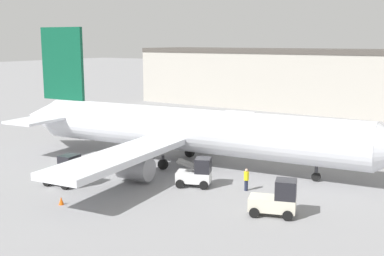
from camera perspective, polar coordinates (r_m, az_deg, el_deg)
name	(u,v)px	position (r m, az deg, el deg)	size (l,w,h in m)	color
ground_plane	(192,165)	(43.40, 0.00, -4.39)	(400.00, 400.00, 0.00)	gray
airplane	(182,129)	(43.17, -1.20, -0.14)	(38.35, 31.83, 12.34)	silver
ground_crew_worker	(246,179)	(36.13, 6.46, -6.02)	(0.37, 0.37, 1.69)	#1E2338
baggage_tug	(65,172)	(38.35, -14.82, -5.04)	(2.75, 2.07, 2.46)	silver
belt_loader_truck	(196,173)	(36.97, 0.52, -5.36)	(2.99, 2.61, 2.22)	silver
pushback_tug	(277,199)	(31.41, 10.01, -8.33)	(3.28, 2.55, 2.39)	beige
safety_cone_near	(61,201)	(34.30, -15.24, -8.32)	(0.36, 0.36, 0.55)	#EF590F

